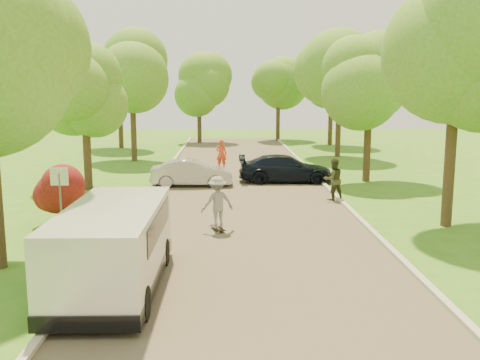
{
  "coord_description": "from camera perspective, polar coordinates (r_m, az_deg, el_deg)",
  "views": [
    {
      "loc": [
        -0.6,
        -12.42,
        4.55
      ],
      "look_at": [
        -0.14,
        6.78,
        1.3
      ],
      "focal_mm": 40.0,
      "sensor_mm": 36.0,
      "label": 1
    }
  ],
  "objects": [
    {
      "name": "tree_r_midb",
      "position": [
        27.38,
        14.07,
        10.01
      ],
      "size": [
        4.51,
        4.4,
        7.01
      ],
      "color": "#382619",
      "rests_on": "ground"
    },
    {
      "name": "minivan",
      "position": [
        12.64,
        -13.3,
        -6.85
      ],
      "size": [
        2.09,
        5.23,
        1.94
      ],
      "rotation": [
        0.0,
        0.0,
        -0.01
      ],
      "color": "silver",
      "rests_on": "ground"
    },
    {
      "name": "dark_sedan",
      "position": [
        26.66,
        4.88,
        1.22
      ],
      "size": [
        4.7,
        1.99,
        1.35
      ],
      "primitive_type": "imported",
      "rotation": [
        0.0,
        0.0,
        1.55
      ],
      "color": "black",
      "rests_on": "ground"
    },
    {
      "name": "tree_bg_a",
      "position": [
        43.21,
        -12.5,
        10.39
      ],
      "size": [
        5.12,
        5.0,
        7.72
      ],
      "color": "#382619",
      "rests_on": "ground"
    },
    {
      "name": "tree_bg_b",
      "position": [
        45.3,
        10.03,
        10.71
      ],
      "size": [
        5.12,
        5.0,
        7.95
      ],
      "color": "#382619",
      "rests_on": "ground"
    },
    {
      "name": "red_shrub",
      "position": [
        19.12,
        -18.71,
        -1.31
      ],
      "size": [
        1.7,
        1.7,
        1.95
      ],
      "color": "#382619",
      "rests_on": "ground"
    },
    {
      "name": "skateboarder",
      "position": [
        17.31,
        -2.43,
        -2.38
      ],
      "size": [
        1.25,
        0.99,
        1.69
      ],
      "primitive_type": "imported",
      "rotation": [
        0.0,
        0.0,
        3.52
      ],
      "color": "gray",
      "rests_on": "longboard"
    },
    {
      "name": "tree_r_far",
      "position": [
        37.27,
        10.97,
        11.4
      ],
      "size": [
        5.33,
        5.2,
        8.34
      ],
      "color": "#382619",
      "rests_on": "ground"
    },
    {
      "name": "tree_l_far",
      "position": [
        34.91,
        -11.12,
        10.93
      ],
      "size": [
        4.92,
        4.8,
        7.79
      ],
      "color": "#382619",
      "rests_on": "ground"
    },
    {
      "name": "curb_left",
      "position": [
        21.19,
        -10.73,
        -2.8
      ],
      "size": [
        0.18,
        60.0,
        0.12
      ],
      "primitive_type": "cube",
      "color": "#B2AD9E",
      "rests_on": "ground"
    },
    {
      "name": "street_sign",
      "position": [
        17.48,
        -18.67,
        -0.74
      ],
      "size": [
        0.55,
        0.06,
        2.17
      ],
      "color": "#59595E",
      "rests_on": "ground"
    },
    {
      "name": "tree_bg_d",
      "position": [
        48.66,
        4.38,
        10.47
      ],
      "size": [
        5.12,
        5.0,
        7.72
      ],
      "color": "#382619",
      "rests_on": "ground"
    },
    {
      "name": "longboard",
      "position": [
        17.51,
        -2.41,
        -5.14
      ],
      "size": [
        0.55,
        0.89,
        0.1
      ],
      "rotation": [
        0.0,
        0.0,
        3.52
      ],
      "color": "black",
      "rests_on": "ground"
    },
    {
      "name": "person_striped",
      "position": [
        31.07,
        -2.0,
        2.77
      ],
      "size": [
        0.68,
        0.49,
        1.71
      ],
      "primitive_type": "imported",
      "rotation": [
        0.0,
        0.0,
        3.0
      ],
      "color": "red",
      "rests_on": "ground"
    },
    {
      "name": "tree_bg_c",
      "position": [
        46.47,
        -4.14,
        10.16
      ],
      "size": [
        4.92,
        4.8,
        7.33
      ],
      "color": "#382619",
      "rests_on": "ground"
    },
    {
      "name": "tree_l_midb",
      "position": [
        25.2,
        -15.87,
        9.32
      ],
      "size": [
        4.3,
        4.2,
        6.62
      ],
      "color": "#382619",
      "rests_on": "ground"
    },
    {
      "name": "tree_r_mida",
      "position": [
        19.04,
        22.73,
        11.85
      ],
      "size": [
        5.13,
        5.0,
        7.95
      ],
      "color": "#382619",
      "rests_on": "ground"
    },
    {
      "name": "ground",
      "position": [
        13.24,
        1.32,
        -10.49
      ],
      "size": [
        100.0,
        100.0,
        0.0
      ],
      "primitive_type": "plane",
      "color": "#35701A",
      "rests_on": "ground"
    },
    {
      "name": "person_olive",
      "position": [
        22.47,
        9.93,
        0.06
      ],
      "size": [
        1.01,
        0.89,
        1.76
      ],
      "primitive_type": "imported",
      "rotation": [
        0.0,
        0.0,
        3.43
      ],
      "color": "#363821",
      "rests_on": "ground"
    },
    {
      "name": "curb_right",
      "position": [
        21.42,
        11.2,
        -2.68
      ],
      "size": [
        0.18,
        60.0,
        0.12
      ],
      "primitive_type": "cube",
      "color": "#B2AD9E",
      "rests_on": "ground"
    },
    {
      "name": "silver_sedan",
      "position": [
        25.55,
        -5.18,
        0.76
      ],
      "size": [
        3.9,
        1.43,
        1.28
      ],
      "primitive_type": "imported",
      "rotation": [
        0.0,
        0.0,
        1.59
      ],
      "color": "#9E9FA3",
      "rests_on": "ground"
    },
    {
      "name": "road",
      "position": [
        20.93,
        0.3,
        -2.94
      ],
      "size": [
        8.0,
        60.0,
        0.01
      ],
      "primitive_type": "cube",
      "color": "#4C4438",
      "rests_on": "ground"
    }
  ]
}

